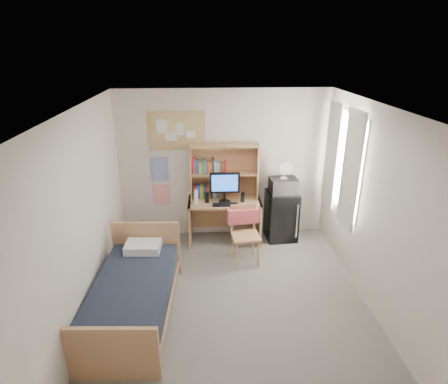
{
  "coord_description": "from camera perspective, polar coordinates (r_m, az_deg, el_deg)",
  "views": [
    {
      "loc": [
        -0.37,
        -4.09,
        3.27
      ],
      "look_at": [
        -0.05,
        1.2,
        1.16
      ],
      "focal_mm": 30.0,
      "sensor_mm": 36.0,
      "label": 1
    }
  ],
  "objects": [
    {
      "name": "ceiling",
      "position": [
        4.16,
        1.7,
        12.48
      ],
      "size": [
        3.6,
        4.2,
        0.02
      ],
      "primitive_type": "cube",
      "color": "silver",
      "rests_on": "wall_back"
    },
    {
      "name": "wall_right",
      "position": [
        5.03,
        22.42,
        -3.04
      ],
      "size": [
        0.04,
        4.2,
        2.6
      ],
      "primitive_type": "cube",
      "color": "silver",
      "rests_on": "floor"
    },
    {
      "name": "microwave",
      "position": [
        6.46,
        9.04,
        0.95
      ],
      "size": [
        0.47,
        0.37,
        0.26
      ],
      "primitive_type": "cube",
      "rotation": [
        0.0,
        0.0,
        0.06
      ],
      "color": "silver",
      "rests_on": "mini_fridge"
    },
    {
      "name": "wall_left",
      "position": [
        4.76,
        -20.7,
        -4.22
      ],
      "size": [
        0.04,
        4.2,
        2.6
      ],
      "primitive_type": "cube",
      "color": "silver",
      "rests_on": "floor"
    },
    {
      "name": "bed",
      "position": [
        5.05,
        -13.67,
        -15.56
      ],
      "size": [
        1.07,
        1.96,
        0.52
      ],
      "primitive_type": "cube",
      "rotation": [
        0.0,
        0.0,
        -0.06
      ],
      "color": "black",
      "rests_on": "floor"
    },
    {
      "name": "wall_back",
      "position": [
        6.5,
        -0.09,
        4.12
      ],
      "size": [
        3.6,
        0.04,
        2.6
      ],
      "primitive_type": "cube",
      "color": "silver",
      "rests_on": "floor"
    },
    {
      "name": "window_unit",
      "position": [
        5.94,
        17.62,
        4.38
      ],
      "size": [
        0.1,
        1.4,
        1.7
      ],
      "primitive_type": "cube",
      "color": "white",
      "rests_on": "wall_right"
    },
    {
      "name": "monitor",
      "position": [
        6.23,
        0.11,
        0.71
      ],
      "size": [
        0.5,
        0.05,
        0.53
      ],
      "primitive_type": "cube",
      "rotation": [
        0.0,
        0.0,
        -0.02
      ],
      "color": "black",
      "rests_on": "desk"
    },
    {
      "name": "poster_japan",
      "position": [
        6.7,
        -9.51,
        -0.38
      ],
      "size": [
        0.28,
        0.01,
        0.36
      ],
      "primitive_type": "cube",
      "color": "red",
      "rests_on": "wall_back"
    },
    {
      "name": "hutch",
      "position": [
        6.35,
        0.03,
        3.14
      ],
      "size": [
        1.16,
        0.32,
        0.94
      ],
      "primitive_type": "cube",
      "rotation": [
        0.0,
        0.0,
        -0.02
      ],
      "color": "tan",
      "rests_on": "desk"
    },
    {
      "name": "floor",
      "position": [
        5.25,
        1.37,
        -16.88
      ],
      "size": [
        3.6,
        4.2,
        0.02
      ],
      "primitive_type": "cube",
      "color": "gray",
      "rests_on": "ground"
    },
    {
      "name": "speaker_right",
      "position": [
        6.31,
        2.83,
        -0.78
      ],
      "size": [
        0.07,
        0.07,
        0.17
      ],
      "primitive_type": "cube",
      "rotation": [
        0.0,
        0.0,
        -0.02
      ],
      "color": "black",
      "rests_on": "desk"
    },
    {
      "name": "speaker_left",
      "position": [
        6.29,
        -2.62,
        -0.87
      ],
      "size": [
        0.07,
        0.07,
        0.17
      ],
      "primitive_type": "cube",
      "rotation": [
        0.0,
        0.0,
        -0.02
      ],
      "color": "black",
      "rests_on": "desk"
    },
    {
      "name": "water_bottle",
      "position": [
        6.24,
        -4.28,
        -0.73
      ],
      "size": [
        0.07,
        0.07,
        0.24
      ],
      "primitive_type": "cylinder",
      "rotation": [
        0.0,
        0.0,
        -0.02
      ],
      "color": "white",
      "rests_on": "desk"
    },
    {
      "name": "desk_chair",
      "position": [
        5.9,
        3.28,
        -6.66
      ],
      "size": [
        0.51,
        0.51,
        0.93
      ],
      "primitive_type": "cube",
      "rotation": [
        0.0,
        0.0,
        0.1
      ],
      "color": "tan",
      "rests_on": "floor"
    },
    {
      "name": "pillow",
      "position": [
        5.48,
        -12.23,
        -8.16
      ],
      "size": [
        0.51,
        0.37,
        0.12
      ],
      "primitive_type": "cube",
      "rotation": [
        0.0,
        0.0,
        -0.06
      ],
      "color": "white",
      "rests_on": "bed"
    },
    {
      "name": "keyboard",
      "position": [
        6.19,
        0.16,
        -1.95
      ],
      "size": [
        0.42,
        0.14,
        0.02
      ],
      "primitive_type": "cube",
      "rotation": [
        0.0,
        0.0,
        -0.02
      ],
      "color": "black",
      "rests_on": "desk"
    },
    {
      "name": "desk",
      "position": [
        6.54,
        0.08,
        -4.42
      ],
      "size": [
        1.24,
        0.64,
        0.77
      ],
      "primitive_type": "cube",
      "rotation": [
        0.0,
        0.0,
        -0.02
      ],
      "color": "tan",
      "rests_on": "floor"
    },
    {
      "name": "curtain_left",
      "position": [
        5.57,
        18.73,
        3.14
      ],
      "size": [
        0.04,
        0.55,
        1.7
      ],
      "primitive_type": "cube",
      "color": "white",
      "rests_on": "wall_right"
    },
    {
      "name": "desk_fan",
      "position": [
        6.37,
        9.18,
        3.29
      ],
      "size": [
        0.25,
        0.25,
        0.29
      ],
      "primitive_type": "cylinder",
      "rotation": [
        0.0,
        0.0,
        0.06
      ],
      "color": "white",
      "rests_on": "microwave"
    },
    {
      "name": "mini_fridge",
      "position": [
        6.7,
        8.71,
        -3.54
      ],
      "size": [
        0.55,
        0.55,
        0.87
      ],
      "primitive_type": "cube",
      "rotation": [
        0.0,
        0.0,
        0.06
      ],
      "color": "black",
      "rests_on": "floor"
    },
    {
      "name": "hoodie",
      "position": [
        5.96,
        2.92,
        -3.59
      ],
      "size": [
        0.52,
        0.21,
        0.24
      ],
      "primitive_type": "cube",
      "rotation": [
        0.0,
        0.0,
        0.1
      ],
      "color": "#E2565F",
      "rests_on": "desk_chair"
    },
    {
      "name": "curtain_right",
      "position": [
        6.29,
        16.12,
        5.48
      ],
      "size": [
        0.04,
        0.55,
        1.7
      ],
      "primitive_type": "cube",
      "color": "white",
      "rests_on": "wall_right"
    },
    {
      "name": "bulletin_board",
      "position": [
        6.33,
        -7.24,
        9.27
      ],
      "size": [
        0.94,
        0.03,
        0.64
      ],
      "primitive_type": "cube",
      "color": "tan",
      "rests_on": "wall_back"
    },
    {
      "name": "wall_front",
      "position": [
        2.82,
        5.52,
        -22.59
      ],
      "size": [
        3.6,
        0.04,
        2.6
      ],
      "primitive_type": "cube",
      "color": "silver",
      "rests_on": "floor"
    },
    {
      "name": "poster_wave",
      "position": [
        6.54,
        -9.77,
        3.44
      ],
      "size": [
        0.3,
        0.01,
        0.42
      ],
      "primitive_type": "cube",
      "color": "#263E99",
      "rests_on": "wall_back"
    }
  ]
}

